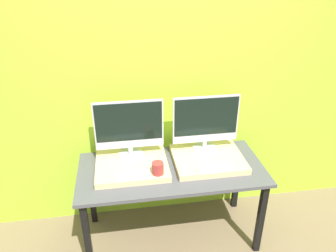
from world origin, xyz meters
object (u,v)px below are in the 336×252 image
object	(u,v)px
mug	(158,168)
monitor_right	(206,122)
keyboard_left	(133,175)
monitor_left	(129,127)
keyboard_right	(214,168)

from	to	relation	value
mug	monitor_right	bearing A→B (deg)	34.72
keyboard_left	monitor_right	xyz separation A→B (m)	(0.65, 0.32, 0.25)
keyboard_left	monitor_left	bearing A→B (deg)	90.00
keyboard_right	monitor_right	bearing A→B (deg)	90.00
monitor_left	monitor_right	bearing A→B (deg)	0.00
keyboard_left	monitor_right	distance (m)	0.77
monitor_right	keyboard_right	xyz separation A→B (m)	(0.00, -0.32, -0.25)
monitor_left	mug	bearing A→B (deg)	-58.35
monitor_right	keyboard_right	world-z (taller)	monitor_right
monitor_left	monitor_right	world-z (taller)	same
keyboard_left	monitor_right	bearing A→B (deg)	25.90
monitor_left	mug	distance (m)	0.43
monitor_right	mug	bearing A→B (deg)	-145.28
monitor_left	mug	size ratio (longest dim) A/B	5.72
keyboard_left	mug	size ratio (longest dim) A/B	2.69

